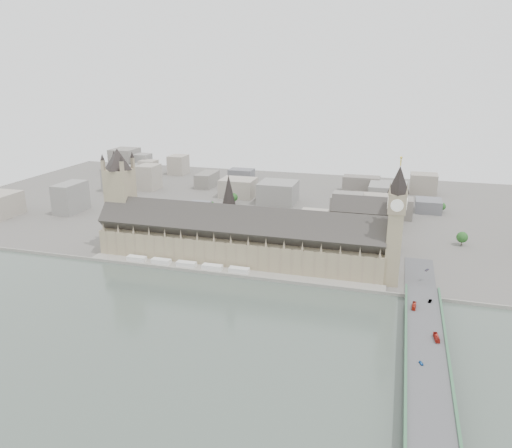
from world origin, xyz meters
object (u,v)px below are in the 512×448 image
(palace_of_westminster, at_px, (238,239))
(car_blue, at_px, (421,363))
(car_approach, at_px, (427,270))
(car_silver, at_px, (430,301))
(red_bus_south, at_px, (436,338))
(victoria_tower, at_px, (121,194))
(red_bus_north, at_px, (414,306))
(westminster_bridge, at_px, (425,340))
(elizabeth_tower, at_px, (396,218))
(westminster_abbey, at_px, (367,223))

(palace_of_westminster, height_order, car_blue, palace_of_westminster)
(car_approach, bearing_deg, car_silver, -65.53)
(red_bus_south, bearing_deg, victoria_tower, 149.93)
(red_bus_north, bearing_deg, victoria_tower, 167.96)
(car_blue, bearing_deg, red_bus_north, 70.45)
(victoria_tower, relative_size, car_silver, 20.11)
(westminster_bridge, bearing_deg, red_bus_north, 101.04)
(palace_of_westminster, relative_size, red_bus_south, 25.09)
(elizabeth_tower, bearing_deg, palace_of_westminster, 175.15)
(elizabeth_tower, bearing_deg, car_blue, -81.29)
(red_bus_south, bearing_deg, red_bus_north, 99.79)
(westminster_bridge, distance_m, car_silver, 47.82)
(palace_of_westminster, distance_m, car_blue, 215.42)
(red_bus_south, bearing_deg, palace_of_westminster, 138.29)
(palace_of_westminster, bearing_deg, red_bus_north, -25.14)
(elizabeth_tower, bearing_deg, victoria_tower, 176.04)
(palace_of_westminster, xyz_separation_m, elizabeth_tower, (138.00, -11.70, 35.38))
(elizabeth_tower, relative_size, red_bus_south, 10.18)
(victoria_tower, height_order, car_approach, victoria_tower)
(palace_of_westminster, relative_size, westminster_abbey, 3.90)
(elizabeth_tower, relative_size, westminster_bridge, 0.33)
(car_blue, bearing_deg, red_bus_south, 50.45)
(victoria_tower, bearing_deg, car_approach, -0.98)
(westminster_abbey, xyz_separation_m, red_bus_north, (44.38, -148.17, -13.33))
(red_bus_south, relative_size, car_approach, 2.24)
(victoria_tower, distance_m, car_silver, 299.35)
(car_blue, bearing_deg, westminster_abbey, 80.10)
(car_silver, bearing_deg, car_approach, 107.74)
(westminster_bridge, xyz_separation_m, red_bus_south, (6.24, -7.28, 6.60))
(westminster_bridge, bearing_deg, car_silver, 84.48)
(westminster_bridge, height_order, red_bus_south, red_bus_south)
(victoria_tower, xyz_separation_m, westminster_abbey, (232.92, 69.00, -30.12))
(elizabeth_tower, bearing_deg, car_silver, -59.38)
(red_bus_north, relative_size, car_blue, 2.73)
(westminster_abbey, height_order, red_bus_north, westminster_abbey)
(palace_of_westminster, height_order, elizabeth_tower, elizabeth_tower)
(car_blue, xyz_separation_m, car_silver, (8.08, 85.46, 0.15))
(car_blue, bearing_deg, elizabeth_tower, 76.65)
(victoria_tower, height_order, red_bus_south, victoria_tower)
(westminster_bridge, height_order, car_approach, car_approach)
(westminster_abbey, height_order, red_bus_south, westminster_abbey)
(westminster_abbey, distance_m, red_bus_south, 198.69)
(westminster_abbey, xyz_separation_m, car_silver, (55.64, -135.27, -14.01))
(car_silver, bearing_deg, red_bus_north, -113.53)
(red_bus_north, distance_m, car_blue, 72.63)
(westminster_abbey, distance_m, car_silver, 146.93)
(elizabeth_tower, height_order, red_bus_north, elizabeth_tower)
(palace_of_westminster, distance_m, car_approach, 166.83)
(red_bus_north, bearing_deg, westminster_abbey, 110.56)
(westminster_abbey, bearing_deg, palace_of_westminster, -145.83)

